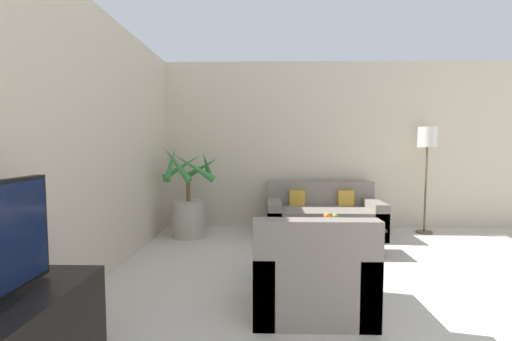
% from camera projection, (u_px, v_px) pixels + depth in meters
% --- Properties ---
extents(wall_back, '(8.16, 0.06, 2.70)m').
position_uv_depth(wall_back, '(366.00, 145.00, 5.60)').
color(wall_back, beige).
rests_on(wall_back, ground_plane).
extents(wall_left, '(0.06, 8.29, 2.70)m').
position_uv_depth(wall_left, '(21.00, 144.00, 2.32)').
color(wall_left, beige).
rests_on(wall_left, ground_plane).
extents(potted_palm, '(0.90, 0.91, 1.36)m').
position_uv_depth(potted_palm, '(189.00, 206.00, 5.05)').
color(potted_palm, '#ADA393').
rests_on(potted_palm, ground_plane).
extents(sofa_loveseat, '(1.68, 0.85, 0.77)m').
position_uv_depth(sofa_loveseat, '(323.00, 217.00, 5.18)').
color(sofa_loveseat, gray).
rests_on(sofa_loveseat, ground_plane).
extents(floor_lamp, '(0.27, 0.27, 1.62)m').
position_uv_depth(floor_lamp, '(427.00, 145.00, 5.18)').
color(floor_lamp, brown).
rests_on(floor_lamp, ground_plane).
extents(coffee_table, '(0.99, 0.49, 0.36)m').
position_uv_depth(coffee_table, '(340.00, 229.00, 4.24)').
color(coffee_table, black).
rests_on(coffee_table, ground_plane).
extents(fruit_bowl, '(0.27, 0.27, 0.06)m').
position_uv_depth(fruit_bowl, '(331.00, 223.00, 4.25)').
color(fruit_bowl, '#997A4C').
rests_on(fruit_bowl, coffee_table).
extents(apple_red, '(0.07, 0.07, 0.07)m').
position_uv_depth(apple_red, '(331.00, 218.00, 4.23)').
color(apple_red, red).
rests_on(apple_red, fruit_bowl).
extents(apple_green, '(0.08, 0.08, 0.08)m').
position_uv_depth(apple_green, '(335.00, 216.00, 4.30)').
color(apple_green, olive).
rests_on(apple_green, fruit_bowl).
extents(orange_fruit, '(0.09, 0.09, 0.09)m').
position_uv_depth(orange_fruit, '(327.00, 216.00, 4.31)').
color(orange_fruit, orange).
rests_on(orange_fruit, fruit_bowl).
extents(armchair, '(0.92, 0.77, 0.81)m').
position_uv_depth(armchair, '(311.00, 278.00, 2.76)').
color(armchair, gray).
rests_on(armchair, ground_plane).
extents(ottoman, '(0.58, 0.49, 0.41)m').
position_uv_depth(ottoman, '(299.00, 254.00, 3.57)').
color(ottoman, gray).
rests_on(ottoman, ground_plane).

